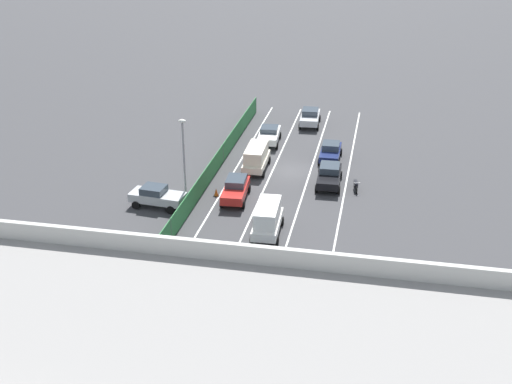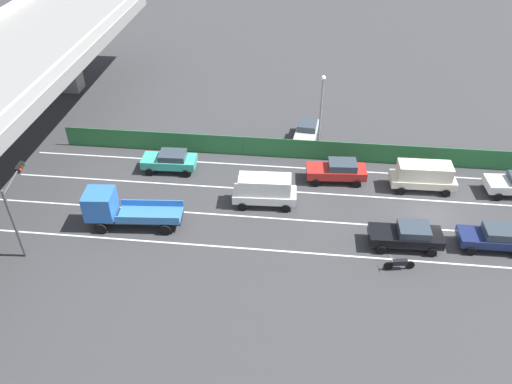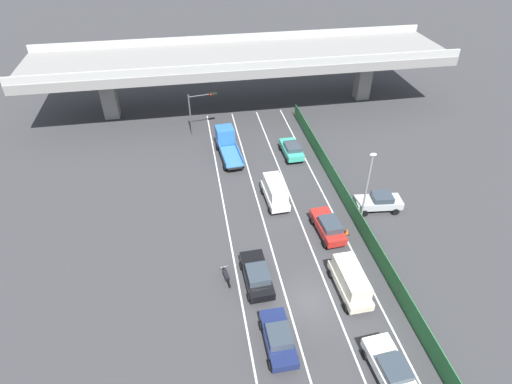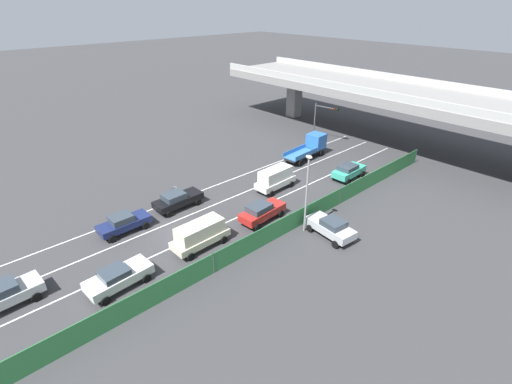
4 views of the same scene
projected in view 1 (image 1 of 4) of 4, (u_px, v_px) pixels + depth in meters
name	position (u px, v px, depth m)	size (l,w,h in m)	color
ground_plane	(291.00, 171.00, 57.87)	(300.00, 300.00, 0.00)	#38383A
lane_line_left_edge	(341.00, 208.00, 51.05)	(0.14, 49.31, 0.01)	silver
lane_line_mid_left	(299.00, 205.00, 51.64)	(0.14, 49.31, 0.01)	silver
lane_line_mid_right	(258.00, 201.00, 52.23)	(0.14, 49.31, 0.01)	silver
lane_line_right_edge	(218.00, 198.00, 52.82)	(0.14, 49.31, 0.01)	silver
elevated_overpass	(167.00, 344.00, 25.50)	(53.28, 11.48, 8.07)	gray
green_fence	(200.00, 187.00, 52.73)	(0.10, 45.41, 1.72)	#2D753D
car_hatchback_white	(269.00, 134.00, 63.93)	(2.31, 4.57, 1.58)	silver
car_sedan_black	(329.00, 175.00, 54.83)	(2.15, 4.73, 1.64)	black
car_sedan_red	(236.00, 188.00, 52.22)	(2.17, 4.62, 1.71)	red
car_van_white	(267.00, 218.00, 46.75)	(2.15, 4.60, 2.30)	silver
car_sedan_navy	(331.00, 151.00, 59.85)	(1.97, 4.35, 1.62)	navy
car_van_cream	(256.00, 157.00, 57.66)	(2.11, 4.79, 2.16)	beige
car_sedan_silver	(310.00, 116.00, 68.82)	(2.22, 4.48, 1.71)	#B7BABC
car_taxi_teal	(188.00, 274.00, 40.59)	(2.11, 4.27, 1.62)	teal
flatbed_truck_blue	(295.00, 298.00, 37.40)	(2.58, 6.51, 2.68)	black
motorcycle	(356.00, 185.00, 54.00)	(0.60, 1.94, 0.93)	black
parked_wagon_silver	(157.00, 196.00, 51.02)	(4.45, 2.37, 1.67)	#B2B5B7
traffic_light	(332.00, 322.00, 31.44)	(3.46, 0.77, 5.17)	#47474C
street_lamp	(184.00, 153.00, 50.15)	(0.60, 0.36, 6.94)	gray
traffic_cone	(216.00, 192.00, 53.01)	(0.47, 0.47, 0.67)	orange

